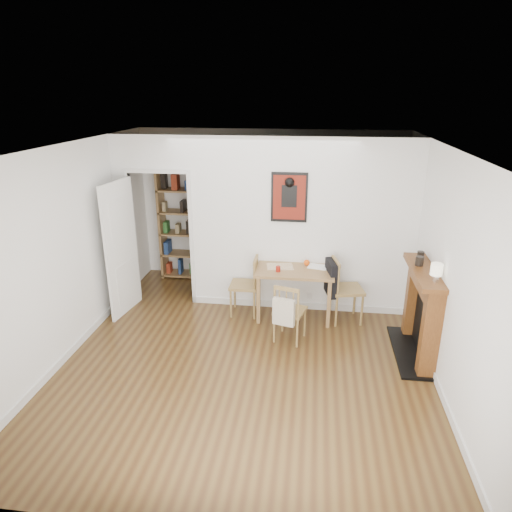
# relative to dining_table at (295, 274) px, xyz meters

# --- Properties ---
(ground) EXTENTS (5.20, 5.20, 0.00)m
(ground) POSITION_rel_dining_table_xyz_m (-0.53, -1.08, -0.67)
(ground) COLOR brown
(ground) RESTS_ON ground
(room_shell) EXTENTS (5.20, 5.20, 5.20)m
(room_shell) POSITION_rel_dining_table_xyz_m (-0.43, 0.26, 0.63)
(room_shell) COLOR white
(room_shell) RESTS_ON ground
(dining_table) EXTENTS (1.12, 0.71, 0.76)m
(dining_table) POSITION_rel_dining_table_xyz_m (0.00, 0.00, 0.00)
(dining_table) COLOR olive
(dining_table) RESTS_ON ground
(chair_left) EXTENTS (0.45, 0.45, 0.90)m
(chair_left) POSITION_rel_dining_table_xyz_m (-0.75, -0.01, -0.22)
(chair_left) COLOR olive
(chair_left) RESTS_ON ground
(chair_right) EXTENTS (0.62, 0.57, 0.96)m
(chair_right) POSITION_rel_dining_table_xyz_m (0.73, -0.04, -0.17)
(chair_right) COLOR olive
(chair_right) RESTS_ON ground
(chair_front) EXTENTS (0.52, 0.55, 0.84)m
(chair_front) POSITION_rel_dining_table_xyz_m (-0.03, -0.70, -0.25)
(chair_front) COLOR olive
(chair_front) RESTS_ON ground
(bookshelf) EXTENTS (0.86, 0.34, 2.04)m
(bookshelf) POSITION_rel_dining_table_xyz_m (-2.02, 1.32, 0.33)
(bookshelf) COLOR olive
(bookshelf) RESTS_ON ground
(fireplace) EXTENTS (0.45, 1.25, 1.16)m
(fireplace) POSITION_rel_dining_table_xyz_m (1.63, -0.83, -0.05)
(fireplace) COLOR brown
(fireplace) RESTS_ON ground
(red_glass) EXTENTS (0.06, 0.06, 0.08)m
(red_glass) POSITION_rel_dining_table_xyz_m (-0.24, -0.15, 0.13)
(red_glass) COLOR maroon
(red_glass) RESTS_ON dining_table
(orange_fruit) EXTENTS (0.09, 0.09, 0.09)m
(orange_fruit) POSITION_rel_dining_table_xyz_m (0.16, 0.15, 0.14)
(orange_fruit) COLOR #E7510C
(orange_fruit) RESTS_ON dining_table
(placemat) EXTENTS (0.42, 0.34, 0.00)m
(placemat) POSITION_rel_dining_table_xyz_m (-0.23, 0.05, 0.09)
(placemat) COLOR beige
(placemat) RESTS_ON dining_table
(notebook) EXTENTS (0.32, 0.26, 0.01)m
(notebook) POSITION_rel_dining_table_xyz_m (0.33, 0.10, 0.10)
(notebook) COLOR white
(notebook) RESTS_ON dining_table
(mantel_lamp) EXTENTS (0.13, 0.13, 0.21)m
(mantel_lamp) POSITION_rel_dining_table_xyz_m (1.63, -1.20, 0.62)
(mantel_lamp) COLOR silver
(mantel_lamp) RESTS_ON fireplace
(ceramic_jar_a) EXTENTS (0.10, 0.10, 0.12)m
(ceramic_jar_a) POSITION_rel_dining_table_xyz_m (1.55, -0.71, 0.55)
(ceramic_jar_a) COLOR black
(ceramic_jar_a) RESTS_ON fireplace
(ceramic_jar_b) EXTENTS (0.09, 0.09, 0.11)m
(ceramic_jar_b) POSITION_rel_dining_table_xyz_m (1.60, -0.49, 0.54)
(ceramic_jar_b) COLOR black
(ceramic_jar_b) RESTS_ON fireplace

